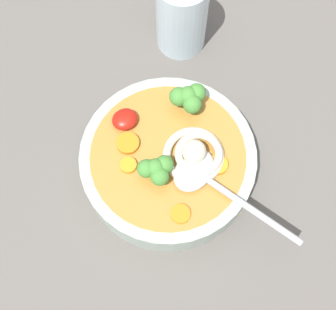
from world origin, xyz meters
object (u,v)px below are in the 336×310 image
(soup_bowl, at_px, (168,162))
(noodle_pile, at_px, (195,154))
(drinking_glass, at_px, (182,14))
(soup_spoon, at_px, (203,177))

(soup_bowl, relative_size, noodle_pile, 2.64)
(noodle_pile, xyz_separation_m, drinking_glass, (0.08, 0.20, -0.01))
(soup_bowl, distance_m, soup_spoon, 0.06)
(soup_bowl, distance_m, noodle_pile, 0.05)
(soup_bowl, relative_size, soup_spoon, 1.33)
(soup_spoon, height_order, drinking_glass, drinking_glass)
(soup_bowl, distance_m, drinking_glass, 0.21)
(drinking_glass, bearing_deg, soup_bowl, -120.69)
(soup_spoon, bearing_deg, soup_bowl, 180.00)
(soup_spoon, bearing_deg, noodle_pile, 145.00)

